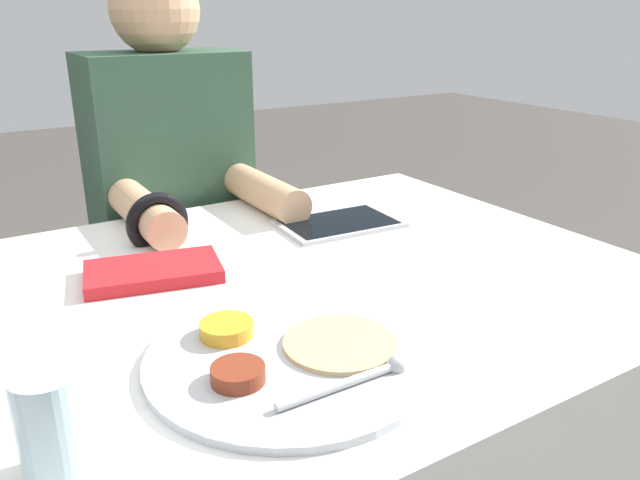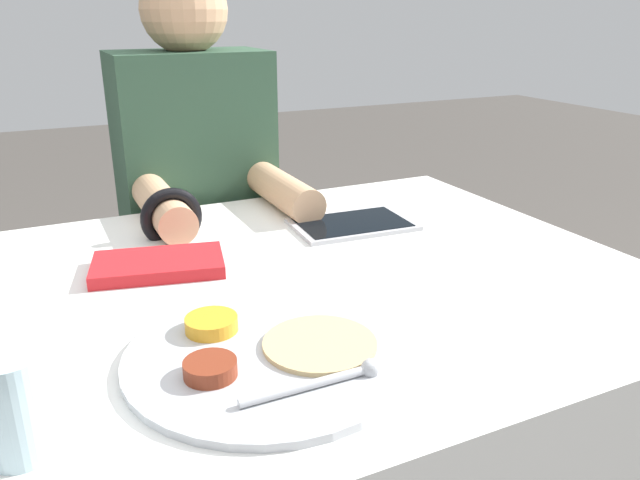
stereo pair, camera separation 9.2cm
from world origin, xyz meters
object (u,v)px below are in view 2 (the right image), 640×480
Objects in this scene: drinking_glass at (15,406)px; red_notebook at (158,266)px; thali_tray at (268,353)px; person_diner at (202,258)px; tablet_device at (352,224)px.

red_notebook is at bearing 61.61° from drinking_glass.
thali_tray reaches higher than red_notebook.
person_diner is 0.92m from drinking_glass.
drinking_glass is at bearing -118.39° from red_notebook.
red_notebook is 0.38m from tablet_device.
tablet_device is at bearing -62.97° from person_diner.
thali_tray is 0.27× the size of person_diner.
red_notebook is 0.96× the size of tablet_device.
tablet_device is 2.25× the size of drinking_glass.
tablet_device is at bearing 8.27° from red_notebook.
person_diner is at bearing 117.03° from tablet_device.
drinking_glass is (-0.38, -0.81, 0.22)m from person_diner.
thali_tray is 0.78m from person_diner.
person_diner is (0.12, 0.75, -0.17)m from thali_tray.
tablet_device is at bearing 36.74° from drinking_glass.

